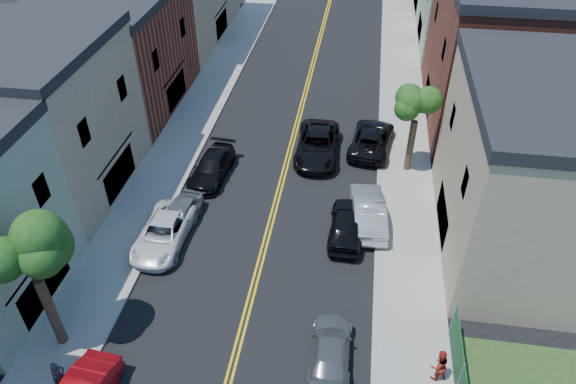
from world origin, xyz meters
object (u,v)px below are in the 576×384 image
at_px(grey_car_left, 179,216).
at_px(pedestrian_left, 59,377).
at_px(black_car_left, 212,167).
at_px(grey_car_right, 331,350).
at_px(black_car_right, 347,224).
at_px(white_pickup, 163,233).
at_px(pedestrian_right, 439,365).
at_px(black_suv_lane, 317,145).
at_px(dark_car_right_far, 372,139).
at_px(silver_car_right, 368,211).

xyz_separation_m(grey_car_left, pedestrian_left, (-1.60, -10.81, 0.27)).
bearing_deg(black_car_left, grey_car_right, -50.09).
bearing_deg(black_car_right, white_pickup, 12.93).
bearing_deg(pedestrian_right, white_pickup, -47.63).
bearing_deg(white_pickup, pedestrian_left, -95.87).
height_order(grey_car_right, black_suv_lane, black_suv_lane).
bearing_deg(black_suv_lane, dark_car_right_far, 20.35).
relative_size(silver_car_right, dark_car_right_far, 0.91).
bearing_deg(silver_car_right, dark_car_right_far, -96.21).
xyz_separation_m(pedestrian_left, pedestrian_right, (15.43, 2.86, 0.02)).
xyz_separation_m(white_pickup, black_suv_lane, (7.39, 9.85, 0.10)).
relative_size(white_pickup, black_suv_lane, 0.88).
xyz_separation_m(dark_car_right_far, black_suv_lane, (-3.61, -1.43, 0.05)).
bearing_deg(pedestrian_left, black_suv_lane, -2.61).
distance_m(silver_car_right, dark_car_right_far, 7.88).
distance_m(black_car_right, dark_car_right_far, 9.21).
bearing_deg(pedestrian_left, silver_car_right, -22.33).
distance_m(white_pickup, grey_car_left, 1.60).
distance_m(black_car_left, pedestrian_left, 15.85).
relative_size(silver_car_right, pedestrian_right, 3.01).
bearing_deg(white_pickup, black_car_right, 13.75).
height_order(grey_car_left, black_suv_lane, black_suv_lane).
distance_m(grey_car_left, dark_car_right_far, 14.39).
relative_size(white_pickup, grey_car_left, 1.25).
bearing_deg(silver_car_right, white_pickup, 10.99).
height_order(white_pickup, black_suv_lane, black_suv_lane).
bearing_deg(white_pickup, black_car_left, 82.65).
relative_size(white_pickup, grey_car_right, 1.20).
distance_m(grey_car_right, pedestrian_left, 11.36).
bearing_deg(grey_car_left, black_car_right, 9.22).
distance_m(black_car_left, black_suv_lane, 7.24).
xyz_separation_m(black_suv_lane, pedestrian_left, (-8.59, -19.11, 0.16)).
relative_size(black_car_left, pedestrian_right, 2.89).
distance_m(white_pickup, dark_car_right_far, 15.76).
relative_size(white_pickup, black_car_left, 1.06).
bearing_deg(white_pickup, grey_car_right, -30.43).
bearing_deg(grey_car_left, pedestrian_left, -92.74).
xyz_separation_m(silver_car_right, pedestrian_right, (3.23, -9.81, 0.16)).
bearing_deg(grey_car_right, dark_car_right_far, -95.12).
bearing_deg(white_pickup, silver_car_right, 18.71).
distance_m(black_car_right, silver_car_right, 1.71).
xyz_separation_m(white_pickup, black_car_left, (1.00, 6.44, -0.01)).
bearing_deg(black_car_right, dark_car_right_far, -96.43).
height_order(pedestrian_left, pedestrian_right, pedestrian_right).
bearing_deg(dark_car_right_far, grey_car_right, 93.05).
xyz_separation_m(silver_car_right, dark_car_right_far, (0.00, 7.87, -0.06)).
height_order(white_pickup, grey_car_right, white_pickup).
relative_size(dark_car_right_far, pedestrian_right, 3.30).
bearing_deg(grey_car_right, silver_car_right, -98.68).
distance_m(black_suv_lane, pedestrian_left, 20.96).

